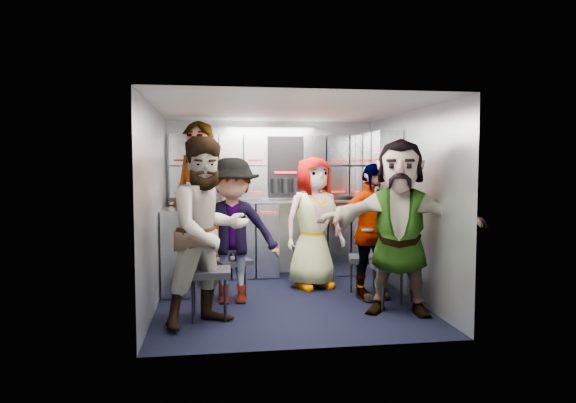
{
  "coord_description": "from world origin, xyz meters",
  "views": [
    {
      "loc": [
        -0.8,
        -5.52,
        1.49
      ],
      "look_at": [
        0.06,
        0.35,
        1.08
      ],
      "focal_mm": 32.0,
      "sensor_mm": 36.0,
      "label": 1
    }
  ],
  "objects": [
    {
      "name": "wall_right",
      "position": [
        1.4,
        0.0,
        1.05
      ],
      "size": [
        0.04,
        3.0,
        2.1
      ],
      "primitive_type": "cube",
      "color": "#989EA6",
      "rests_on": "ground"
    },
    {
      "name": "bottle_mid",
      "position": [
        -0.64,
        1.24,
        1.15
      ],
      "size": [
        0.07,
        0.07,
        0.25
      ],
      "primitive_type": "cylinder",
      "color": "white",
      "rests_on": "counter"
    },
    {
      "name": "attendant_standing",
      "position": [
        -0.98,
        0.89,
        1.02
      ],
      "size": [
        0.89,
        0.83,
        2.04
      ],
      "primitive_type": "imported",
      "rotation": [
        0.0,
        0.0,
        -0.63
      ],
      "color": "black",
      "rests_on": "ground"
    },
    {
      "name": "right_cabinet",
      "position": [
        1.25,
        0.6,
        0.5
      ],
      "size": [
        0.28,
        1.2,
        1.0
      ],
      "primitive_type": "cube",
      "color": "#9A9FAA",
      "rests_on": "ground"
    },
    {
      "name": "bottle_left",
      "position": [
        -0.96,
        1.24,
        1.15
      ],
      "size": [
        0.07,
        0.07,
        0.23
      ],
      "primitive_type": "cylinder",
      "color": "white",
      "rests_on": "counter"
    },
    {
      "name": "jump_seat_mid_right",
      "position": [
        0.94,
        0.14,
        0.4
      ],
      "size": [
        0.44,
        0.43,
        0.45
      ],
      "rotation": [
        0.0,
        0.0,
        -0.21
      ],
      "color": "black",
      "rests_on": "ground"
    },
    {
      "name": "locker_bank_right",
      "position": [
        1.25,
        0.7,
        1.49
      ],
      "size": [
        0.28,
        1.0,
        0.82
      ],
      "primitive_type": "cube",
      "color": "#9A9FAA",
      "rests_on": "wall_right"
    },
    {
      "name": "wall_back",
      "position": [
        0.0,
        1.5,
        1.05
      ],
      "size": [
        2.8,
        0.04,
        2.1
      ],
      "primitive_type": "cube",
      "color": "#989EA6",
      "rests_on": "ground"
    },
    {
      "name": "cart_bank_left",
      "position": [
        -1.19,
        0.56,
        0.49
      ],
      "size": [
        0.38,
        0.76,
        0.99
      ],
      "primitive_type": "cube",
      "color": "#9A9FAA",
      "rests_on": "ground"
    },
    {
      "name": "cup_left",
      "position": [
        -1.19,
        1.23,
        1.08
      ],
      "size": [
        0.08,
        0.08,
        0.1
      ],
      "primitive_type": "cylinder",
      "color": "#C8AD8D",
      "rests_on": "counter"
    },
    {
      "name": "wall_left",
      "position": [
        -1.4,
        0.0,
        1.05
      ],
      "size": [
        0.04,
        3.0,
        2.1
      ],
      "primitive_type": "cube",
      "color": "#989EA6",
      "rests_on": "ground"
    },
    {
      "name": "floor",
      "position": [
        0.0,
        0.0,
        0.0
      ],
      "size": [
        3.0,
        3.0,
        0.0
      ],
      "primitive_type": "plane",
      "color": "black",
      "rests_on": "ground"
    },
    {
      "name": "jump_seat_near_right",
      "position": [
        1.05,
        -0.44,
        0.42
      ],
      "size": [
        0.43,
        0.41,
        0.48
      ],
      "rotation": [
        0.0,
        0.0,
        -0.08
      ],
      "color": "black",
      "rests_on": "ground"
    },
    {
      "name": "locker_bank_back",
      "position": [
        0.0,
        1.35,
        1.49
      ],
      "size": [
        2.68,
        0.28,
        0.82
      ],
      "primitive_type": "cube",
      "color": "#9A9FAA",
      "rests_on": "wall_back"
    },
    {
      "name": "red_latch_strip",
      "position": [
        0.0,
        1.09,
        0.88
      ],
      "size": [
        2.6,
        0.02,
        0.03
      ],
      "primitive_type": "cube",
      "color": "#B02019",
      "rests_on": "cart_bank_back"
    },
    {
      "name": "cart_bank_back",
      "position": [
        0.0,
        1.29,
        0.49
      ],
      "size": [
        2.68,
        0.38,
        0.99
      ],
      "primitive_type": "cube",
      "color": "#9A9FAA",
      "rests_on": "ground"
    },
    {
      "name": "attendant_arc_a",
      "position": [
        -0.85,
        -0.74,
        0.88
      ],
      "size": [
        1.08,
        1.02,
        1.76
      ],
      "primitive_type": "imported",
      "rotation": [
        0.0,
        0.0,
        0.56
      ],
      "color": "black",
      "rests_on": "ground"
    },
    {
      "name": "jump_seat_mid_left",
      "position": [
        -0.6,
        0.2,
        0.39
      ],
      "size": [
        0.48,
        0.47,
        0.45
      ],
      "rotation": [
        0.0,
        0.0,
        0.37
      ],
      "color": "black",
      "rests_on": "ground"
    },
    {
      "name": "attendant_arc_b",
      "position": [
        -0.6,
        0.02,
        0.79
      ],
      "size": [
        1.05,
        0.65,
        1.58
      ],
      "primitive_type": "imported",
      "rotation": [
        0.0,
        0.0,
        -0.06
      ],
      "color": "black",
      "rests_on": "ground"
    },
    {
      "name": "cup_right",
      "position": [
        0.46,
        1.23,
        1.08
      ],
      "size": [
        0.07,
        0.07,
        0.1
      ],
      "primitive_type": "cylinder",
      "color": "#C8AD8D",
      "rests_on": "counter"
    },
    {
      "name": "attendant_arc_c",
      "position": [
        0.41,
        0.57,
        0.8
      ],
      "size": [
        0.9,
        0.72,
        1.6
      ],
      "primitive_type": "imported",
      "rotation": [
        0.0,
        0.0,
        0.31
      ],
      "color": "black",
      "rests_on": "ground"
    },
    {
      "name": "ceiling",
      "position": [
        0.0,
        0.0,
        2.1
      ],
      "size": [
        2.8,
        3.0,
        0.02
      ],
      "primitive_type": "cube",
      "color": "silver",
      "rests_on": "wall_back"
    },
    {
      "name": "coffee_niche",
      "position": [
        0.18,
        1.41,
        1.47
      ],
      "size": [
        0.46,
        0.16,
        0.84
      ],
      "primitive_type": null,
      "color": "black",
      "rests_on": "wall_back"
    },
    {
      "name": "bottle_right",
      "position": [
        0.55,
        1.24,
        1.15
      ],
      "size": [
        0.07,
        0.07,
        0.23
      ],
      "primitive_type": "cylinder",
      "color": "white",
      "rests_on": "counter"
    },
    {
      "name": "attendant_arc_e",
      "position": [
        1.05,
        -0.62,
        0.88
      ],
      "size": [
        1.71,
        1.07,
        1.76
      ],
      "primitive_type": "imported",
      "rotation": [
        0.0,
        0.0,
        -0.37
      ],
      "color": "black",
      "rests_on": "ground"
    },
    {
      "name": "attendant_arc_d",
      "position": [
        0.94,
        -0.04,
        0.76
      ],
      "size": [
        0.96,
        0.59,
        1.52
      ],
      "primitive_type": "imported",
      "rotation": [
        0.0,
        0.0,
        0.26
      ],
      "color": "black",
      "rests_on": "ground"
    },
    {
      "name": "jump_seat_center",
      "position": [
        0.41,
        0.75,
        0.42
      ],
      "size": [
        0.42,
        0.4,
        0.47
      ],
      "rotation": [
        0.0,
        0.0,
        0.06
      ],
      "color": "black",
      "rests_on": "ground"
    },
    {
      "name": "jump_seat_near_left",
      "position": [
        -0.85,
        -0.56,
        0.43
      ],
      "size": [
        0.43,
        0.41,
        0.49
      ],
      "rotation": [
        0.0,
        0.0,
        -0.03
      ],
      "color": "black",
      "rests_on": "ground"
    },
    {
      "name": "counter",
      "position": [
        0.0,
        1.29,
        1.01
      ],
      "size": [
        2.68,
        0.42,
        0.03
      ],
      "primitive_type": "cube",
      "color": "#B1B3B8",
      "rests_on": "cart_bank_back"
    }
  ]
}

